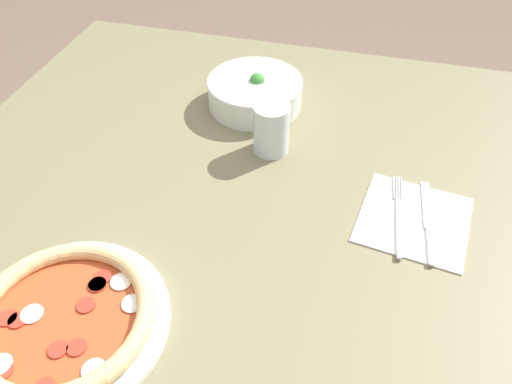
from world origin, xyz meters
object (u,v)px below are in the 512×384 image
(bowl, at_px, (255,91))
(glass, at_px, (271,129))
(pizza, at_px, (64,319))
(fork, at_px, (398,216))
(knife, at_px, (428,224))

(bowl, relative_size, glass, 2.01)
(pizza, height_order, fork, pizza)
(bowl, height_order, fork, bowl)
(pizza, height_order, knife, pizza)
(bowl, height_order, glass, glass)
(knife, bearing_deg, bowl, 49.46)
(glass, bearing_deg, pizza, -112.04)
(glass, bearing_deg, bowl, 115.82)
(fork, xyz_separation_m, glass, (-0.25, 0.12, 0.04))
(pizza, bearing_deg, glass, 67.96)
(pizza, xyz_separation_m, fork, (0.43, 0.33, -0.01))
(pizza, bearing_deg, knife, 33.64)
(bowl, xyz_separation_m, knife, (0.37, -0.27, -0.03))
(fork, relative_size, glass, 1.90)
(pizza, distance_m, knife, 0.58)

